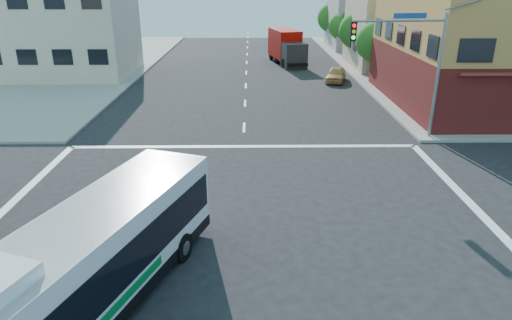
{
  "coord_description": "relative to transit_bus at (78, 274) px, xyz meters",
  "views": [
    {
      "loc": [
        0.42,
        -14.26,
        8.63
      ],
      "look_at": [
        0.63,
        3.38,
        1.62
      ],
      "focal_mm": 32.0,
      "sensor_mm": 36.0,
      "label": 1
    }
  ],
  "objects": [
    {
      "name": "ground",
      "position": [
        4.04,
        4.43,
        -1.6
      ],
      "size": [
        120.0,
        120.0,
        0.0
      ],
      "primitive_type": "plane",
      "color": "black",
      "rests_on": "ground"
    },
    {
      "name": "building_east_near",
      "position": [
        21.02,
        38.41,
        2.91
      ],
      "size": [
        12.06,
        10.06,
        9.0
      ],
      "color": "tan",
      "rests_on": "ground"
    },
    {
      "name": "building_east_far",
      "position": [
        21.02,
        52.41,
        3.41
      ],
      "size": [
        12.06,
        10.06,
        10.0
      ],
      "color": "#ABABA5",
      "rests_on": "ground"
    },
    {
      "name": "building_west",
      "position": [
        -12.97,
        34.41,
        2.41
      ],
      "size": [
        12.06,
        10.06,
        8.0
      ],
      "color": "beige",
      "rests_on": "ground"
    },
    {
      "name": "signal_mast_ne",
      "position": [
        13.12,
        15.04,
        3.38
      ],
      "size": [
        7.91,
        1.13,
        8.07
      ],
      "color": "gray",
      "rests_on": "ground"
    },
    {
      "name": "street_tree_a",
      "position": [
        15.95,
        32.35,
        1.99
      ],
      "size": [
        3.6,
        3.6,
        5.53
      ],
      "color": "#372514",
      "rests_on": "ground"
    },
    {
      "name": "street_tree_b",
      "position": [
        15.95,
        40.35,
        2.15
      ],
      "size": [
        3.8,
        3.8,
        5.79
      ],
      "color": "#372514",
      "rests_on": "ground"
    },
    {
      "name": "street_tree_c",
      "position": [
        15.95,
        48.35,
        1.86
      ],
      "size": [
        3.4,
        3.4,
        5.29
      ],
      "color": "#372514",
      "rests_on": "ground"
    },
    {
      "name": "street_tree_d",
      "position": [
        15.95,
        56.35,
        2.28
      ],
      "size": [
        4.0,
        4.0,
        6.03
      ],
      "color": "#372514",
      "rests_on": "ground"
    },
    {
      "name": "transit_bus",
      "position": [
        0.0,
        0.0,
        0.0
      ],
      "size": [
        5.89,
        11.19,
        3.27
      ],
      "rotation": [
        0.0,
        0.0,
        -0.34
      ],
      "color": "black",
      "rests_on": "ground"
    },
    {
      "name": "box_truck",
      "position": [
        8.41,
        40.57,
        0.12
      ],
      "size": [
        3.85,
        8.18,
        3.55
      ],
      "rotation": [
        0.0,
        0.0,
        0.21
      ],
      "color": "#242328",
      "rests_on": "ground"
    },
    {
      "name": "parked_car",
      "position": [
        12.17,
        31.08,
        -0.94
      ],
      "size": [
        2.56,
        4.17,
        1.33
      ],
      "primitive_type": "imported",
      "rotation": [
        0.0,
        0.0,
        -0.27
      ],
      "color": "tan",
      "rests_on": "ground"
    }
  ]
}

